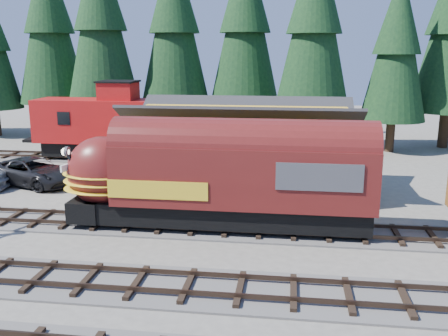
# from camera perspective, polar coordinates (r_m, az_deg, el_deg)

# --- Properties ---
(ground) EXTENTS (120.00, 120.00, 0.00)m
(ground) POSITION_cam_1_polar(r_m,az_deg,el_deg) (19.34, -1.16, -11.12)
(ground) COLOR #6B665B
(ground) RESTS_ON ground
(track_spur) EXTENTS (32.00, 3.20, 0.33)m
(track_spur) POSITION_cam_1_polar(r_m,az_deg,el_deg) (38.46, -11.82, 1.04)
(track_spur) COLOR #4C4947
(track_spur) RESTS_ON ground
(depot) EXTENTS (12.80, 7.00, 5.30)m
(depot) POSITION_cam_1_polar(r_m,az_deg,el_deg) (28.49, 2.07, 3.07)
(depot) COLOR gold
(depot) RESTS_ON ground
(conifer_backdrop) EXTENTS (80.57, 22.41, 17.09)m
(conifer_backdrop) POSITION_cam_1_polar(r_m,az_deg,el_deg) (42.64, 14.28, 15.57)
(conifer_backdrop) COLOR black
(conifer_backdrop) RESTS_ON ground
(locomotive) EXTENTS (14.19, 2.82, 3.86)m
(locomotive) POSITION_cam_1_polar(r_m,az_deg,el_deg) (22.43, -1.65, -1.46)
(locomotive) COLOR black
(locomotive) RESTS_ON ground
(caboose) EXTENTS (10.47, 3.04, 5.45)m
(caboose) POSITION_cam_1_polar(r_m,az_deg,el_deg) (38.29, -13.20, 4.91)
(caboose) COLOR black
(caboose) RESTS_ON ground
(pickup_truck_a) EXTENTS (6.45, 4.46, 1.64)m
(pickup_truck_a) POSITION_cam_1_polar(r_m,az_deg,el_deg) (32.53, -21.01, -0.39)
(pickup_truck_a) COLOR black
(pickup_truck_a) RESTS_ON ground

